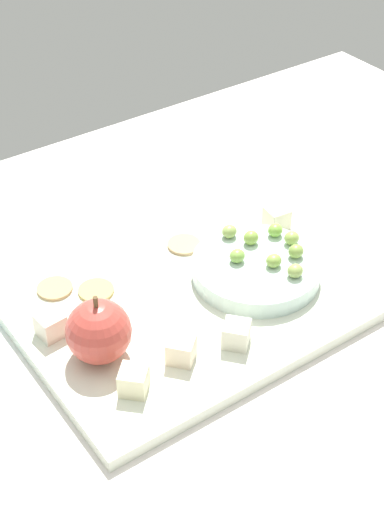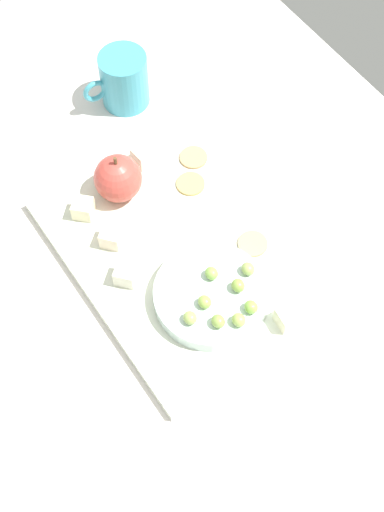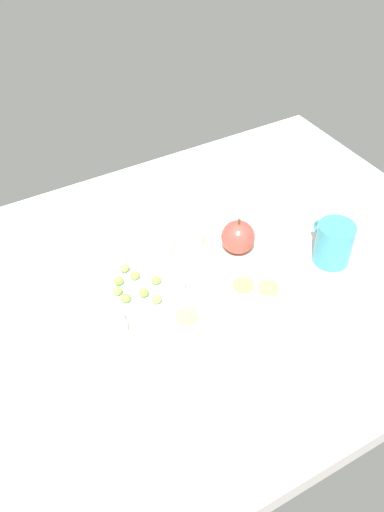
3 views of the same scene
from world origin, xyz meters
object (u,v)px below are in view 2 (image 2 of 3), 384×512
object	(u,v)px
cheese_cube_0	(288,318)
grape_3	(209,275)
grape_4	(239,320)
cheese_cube_4	(143,156)
grape_2	(218,321)
serving_dish	(211,295)
platter	(176,255)
grape_5	(238,286)
cheese_cube_2	(126,274)
cracker_2	(191,184)
cracker_0	(253,244)
cheese_cube_1	(83,208)
grape_0	(251,307)
grape_1	(190,318)
cup	(124,80)
cracker_1	(194,157)
grape_7	(248,269)
cheese_cube_3	(111,237)
grape_6	(205,302)
apple_whole	(118,178)

from	to	relation	value
cheese_cube_0	grape_3	xyz separation A→B (cm)	(10.27, 5.42, 1.60)
grape_3	grape_4	size ratio (longest dim) A/B	1.00
cheese_cube_4	grape_2	size ratio (longest dim) A/B	1.45
serving_dish	platter	bearing A→B (deg)	-1.38
grape_5	cheese_cube_2	bearing A→B (deg)	45.89
cracker_2	cracker_0	bearing A→B (deg)	-174.03
cracker_0	grape_3	distance (cm)	9.45
cheese_cube_0	cracker_0	xyz separation A→B (cm)	(12.07, -3.44, -1.17)
grape_2	cheese_cube_4	bearing A→B (deg)	-13.38
serving_dish	cheese_cube_1	distance (cm)	22.54
grape_0	grape_4	bearing A→B (deg)	103.73
grape_1	cup	size ratio (longest dim) A/B	0.18
grape_5	cracker_1	bearing A→B (deg)	-20.30
cheese_cube_0	grape_0	xyz separation A→B (cm)	(3.35, 3.59, 1.62)
cracker_2	grape_1	size ratio (longest dim) A/B	2.20
platter	cheese_cube_1	size ratio (longest dim) A/B	14.04
cheese_cube_1	grape_3	bearing A→B (deg)	-157.69
platter	cheese_cube_2	xyz separation A→B (cm)	(0.22, 7.92, 2.16)
grape_7	serving_dish	bearing A→B (deg)	86.87
cheese_cube_2	cheese_cube_4	bearing A→B (deg)	-39.03
grape_3	cup	bearing A→B (deg)	-13.94
cheese_cube_2	grape_5	distance (cm)	15.23
cheese_cube_1	cheese_cube_3	xyz separation A→B (cm)	(-6.33, -0.85, 0.00)
grape_6	cup	bearing A→B (deg)	-16.61
serving_dish	cheese_cube_0	bearing A→B (deg)	-143.12
serving_dish	grape_6	bearing A→B (deg)	121.26
grape_3	cup	xyz separation A→B (cm)	(35.79, -8.88, 0.01)
cheese_cube_3	grape_2	bearing A→B (deg)	-167.43
grape_2	cheese_cube_0	bearing A→B (deg)	-116.34
cracker_2	serving_dish	bearing A→B (deg)	153.87
grape_3	apple_whole	bearing A→B (deg)	5.25
grape_2	grape_4	xyz separation A→B (cm)	(-1.31, -2.28, -0.01)
cheese_cube_4	cup	xyz separation A→B (cm)	(13.17, -4.87, 1.61)
cup	grape_7	bearing A→B (deg)	173.94
platter	grape_5	distance (cm)	11.39
platter	grape_3	world-z (taller)	grape_3
cheese_cube_2	apple_whole	bearing A→B (deg)	-27.98
platter	cracker_0	size ratio (longest dim) A/B	9.25
cheese_cube_2	grape_3	bearing A→B (deg)	-129.34
cheese_cube_0	grape_1	bearing A→B (deg)	59.16
cheese_cube_0	grape_4	size ratio (longest dim) A/B	1.45
grape_5	cup	distance (cm)	39.83
grape_0	grape_6	xyz separation A→B (cm)	(3.98, 4.49, -0.03)
grape_4	grape_5	xyz separation A→B (cm)	(4.02, -2.82, 0.04)
grape_3	cracker_2	bearing A→B (deg)	-26.18
serving_dish	grape_2	xyz separation A→B (cm)	(-4.33, 1.94, 1.93)
platter	cracker_0	distance (cm)	10.83
platter	grape_3	bearing A→B (deg)	-174.26
cracker_2	grape_7	size ratio (longest dim) A/B	2.20
platter	grape_4	world-z (taller)	grape_4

